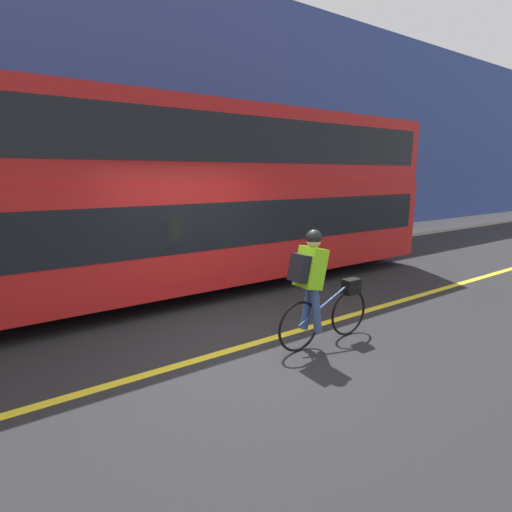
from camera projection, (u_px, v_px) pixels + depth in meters
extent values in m
plane|color=#232326|center=(244.00, 344.00, 5.62)|extent=(80.00, 80.00, 0.00)
cube|color=yellow|center=(247.00, 345.00, 5.55)|extent=(50.00, 0.14, 0.01)
cube|color=#A8A399|center=(123.00, 266.00, 10.08)|extent=(60.00, 2.09, 0.12)
cube|color=#33478C|center=(99.00, 111.00, 10.26)|extent=(60.00, 0.30, 7.84)
cylinder|color=black|center=(319.00, 248.00, 10.14)|extent=(1.00, 0.30, 1.00)
cube|color=#B21919|center=(195.00, 230.00, 8.05)|extent=(11.19, 2.40, 1.86)
cube|color=black|center=(195.00, 219.00, 8.01)|extent=(10.75, 2.42, 0.82)
cube|color=#B21919|center=(193.00, 146.00, 7.72)|extent=(11.19, 2.31, 1.45)
cube|color=black|center=(192.00, 142.00, 7.70)|extent=(10.75, 2.33, 0.81)
torus|color=black|center=(349.00, 312.00, 5.86)|extent=(0.70, 0.04, 0.70)
torus|color=black|center=(299.00, 326.00, 5.32)|extent=(0.70, 0.04, 0.70)
cylinder|color=#2D4C8C|center=(325.00, 304.00, 5.54)|extent=(0.97, 0.03, 0.48)
cylinder|color=#2D4C8C|center=(306.00, 306.00, 5.33)|extent=(0.03, 0.03, 0.51)
cube|color=black|center=(351.00, 286.00, 5.80)|extent=(0.26, 0.16, 0.22)
cube|color=#8CE019|center=(311.00, 268.00, 5.26)|extent=(0.37, 0.32, 0.58)
cube|color=black|center=(299.00, 268.00, 5.15)|extent=(0.21, 0.26, 0.38)
cylinder|color=#384C7A|center=(307.00, 307.00, 5.48)|extent=(0.22, 0.11, 0.63)
cylinder|color=#384C7A|center=(316.00, 311.00, 5.33)|extent=(0.20, 0.11, 0.63)
sphere|color=tan|center=(314.00, 241.00, 5.21)|extent=(0.19, 0.19, 0.19)
sphere|color=black|center=(314.00, 237.00, 5.21)|extent=(0.21, 0.21, 0.21)
cylinder|color=#194C23|center=(129.00, 246.00, 9.97)|extent=(0.57, 0.57, 0.92)
cylinder|color=#59595B|center=(191.00, 207.00, 10.75)|extent=(0.07, 0.07, 2.69)
cube|color=white|center=(190.00, 165.00, 10.49)|extent=(0.36, 0.02, 0.36)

